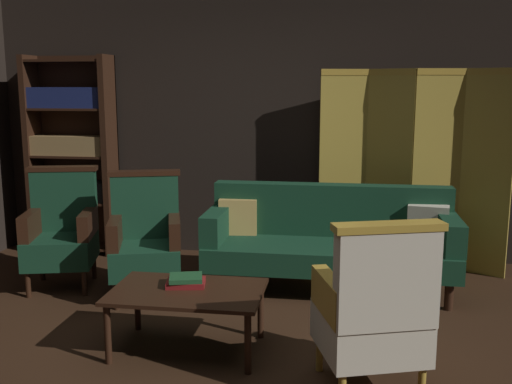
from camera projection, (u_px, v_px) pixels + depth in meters
ground_plane at (238, 356)px, 3.85m from camera, size 10.00×10.00×0.00m
back_wall at (281, 120)px, 5.99m from camera, size 7.20×0.10×2.80m
folding_screen at (412, 167)px, 5.55m from camera, size 1.74×0.35×1.90m
bookshelf at (72, 151)px, 6.12m from camera, size 0.90×0.32×2.05m
velvet_couch at (330, 237)px, 5.10m from camera, size 2.12×0.78×0.88m
coffee_table at (187, 296)px, 3.88m from camera, size 1.00×0.64×0.42m
armchair_gilt_accent at (374, 311)px, 3.32m from camera, size 0.73×0.73×1.04m
armchair_wing_left at (62, 231)px, 5.15m from camera, size 0.70×0.70×1.04m
armchair_wing_right at (146, 239)px, 4.89m from camera, size 0.72×0.72×1.04m
book_red_leather at (186, 283)px, 3.95m from camera, size 0.28×0.22×0.04m
book_green_cloth at (186, 278)px, 3.95m from camera, size 0.26×0.23×0.03m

